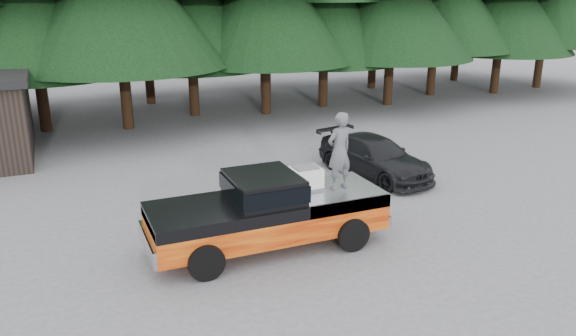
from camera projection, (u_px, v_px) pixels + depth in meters
name	position (u px, v px, depth m)	size (l,w,h in m)	color
ground	(257.00, 256.00, 13.60)	(120.00, 120.00, 0.00)	#515154
pickup_truck	(268.00, 222.00, 13.90)	(6.00, 2.04, 1.33)	orange
truck_cab	(263.00, 186.00, 13.57)	(1.66, 1.90, 0.59)	black
air_compressor	(305.00, 179.00, 14.21)	(0.77, 0.63, 0.52)	silver
man_on_bed	(339.00, 151.00, 14.00)	(0.72, 0.47, 1.98)	#4D4F53
parked_car	(375.00, 157.00, 19.24)	(1.87, 4.60, 1.33)	black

